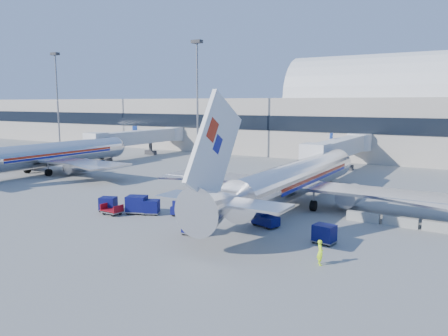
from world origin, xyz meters
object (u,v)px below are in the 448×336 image
Objects in this scene: airliner_mid at (42,155)px; barrier_near at (363,217)px; jetbridge_near at (342,148)px; mast_west at (197,83)px; airliner_main at (294,179)px; barrier_mid at (400,222)px; mast_far_west at (57,87)px; ramp_worker at (320,252)px; barrier_far at (441,227)px; cart_solo_near at (193,226)px; tug_right at (265,218)px; tug_lead at (183,209)px; tug_left at (184,201)px; jetbridge_mid at (143,137)px; cart_train_c at (108,204)px; cart_open_red at (112,211)px; cart_train_b at (137,204)px; cart_train_a at (151,207)px; cart_solo_far at (324,234)px.

barrier_near is (50.00, -2.51, -2.48)m from airliner_mid.
jetbridge_near is 29.67m from mast_west.
barrier_mid is (11.30, -2.51, -2.48)m from airliner_main.
mast_far_west reaches higher than ramp_worker.
airliner_mid is 56.71m from barrier_far.
tug_right is at bearing 52.02° from cart_solo_near.
tug_lead is at bearing -29.41° from mast_far_west.
mast_far_west is 9.07× the size of tug_left.
airliner_mid is 1.65× the size of mast_west.
jetbridge_near reaches higher than tug_right.
cart_train_c is at bearing -52.94° from jetbridge_mid.
cart_open_red is at bearing 171.81° from cart_solo_near.
cart_train_c is (-16.19, -3.37, 0.06)m from tug_right.
tug_right is (45.16, -35.00, -3.19)m from jetbridge_mid.
airliner_mid is at bearing 177.31° from barrier_mid.
tug_left is at bearing 41.69° from cart_train_b.
airliner_main is 12.42× the size of barrier_near.
jetbridge_near is 13.40× the size of cart_train_a.
cart_train_a is 17.77m from cart_solo_far.
tug_right is (-7.24, -6.20, 0.29)m from barrier_near.
tug_left is 1.00× the size of cart_train_b.
cart_solo_far is (17.77, 0.06, 0.02)m from cart_train_a.
cart_train_a is (-25.43, -8.24, 0.34)m from barrier_far.
mast_far_west reaches higher than cart_train_c.
jetbridge_near is at bearing 52.19° from cart_train_a.
tug_right is 13.29m from cart_train_b.
mast_west is at bearing 150.06° from tug_right.
barrier_far is at bearing 31.96° from cart_solo_near.
jetbridge_near reaches higher than cart_open_red.
barrier_far is 28.27m from cart_train_b.
cart_open_red is at bearing -52.24° from jetbridge_mid.
barrier_near is (38.00, -28.00, -14.34)m from mast_west.
jetbridge_near is at bearing 72.29° from tug_lead.
airliner_main is at bearing 167.50° from barrier_mid.
barrier_far is 1.68× the size of ramp_worker.
barrier_mid is 23.62m from cart_train_a.
cart_train_b is 2.49m from cart_open_red.
cart_train_a is 3.89m from cart_open_red.
tug_lead is 16.91m from ramp_worker.
airliner_main is 20.91× the size of ramp_worker.
barrier_near is at bearing -19.75° from mast_far_west.
tug_lead is at bearing 33.52° from ramp_worker.
tug_right reaches higher than cart_train_c.
barrier_far is at bearing -18.31° from mast_far_west.
tug_right is 6.48m from cart_solo_far.
airliner_mid is at bearing -42.32° from mast_far_west.
jetbridge_mid is 57.74m from cart_solo_near.
cart_train_c is (14.58, -37.56, -14.00)m from mast_west.
barrier_near is 1.09× the size of tug_right.
mast_west reaches higher than tug_lead.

